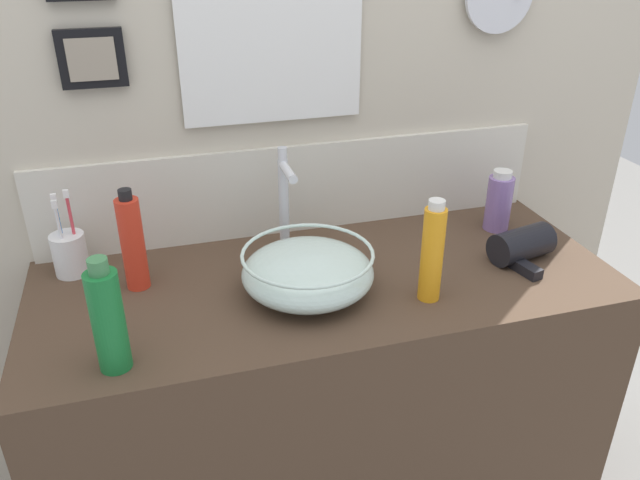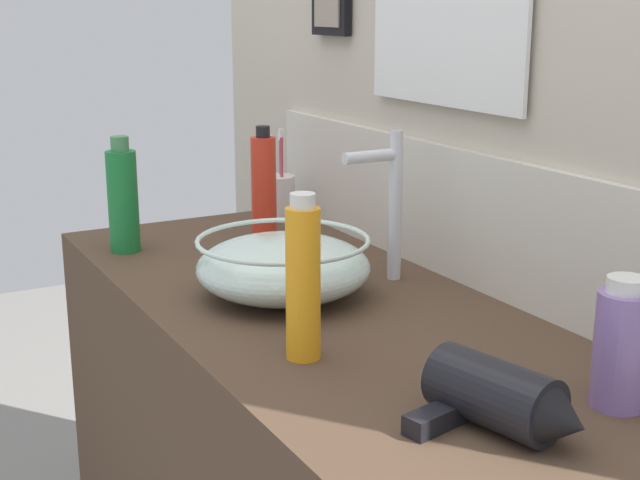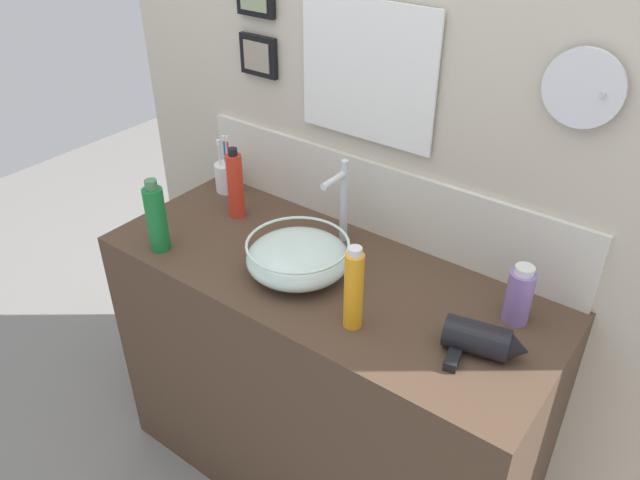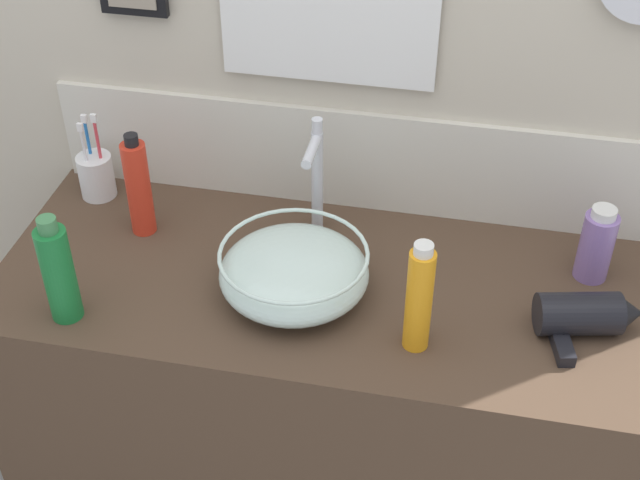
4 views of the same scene
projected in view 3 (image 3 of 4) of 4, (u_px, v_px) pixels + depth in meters
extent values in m
plane|color=gray|center=(324.00, 469.00, 2.18)|extent=(6.00, 6.00, 0.00)
cube|color=#4C3828|center=(324.00, 383.00, 1.95)|extent=(1.30, 0.53, 0.85)
cube|color=beige|center=(391.00, 89.00, 1.68)|extent=(1.95, 0.06, 2.58)
cube|color=beige|center=(378.00, 200.00, 1.83)|extent=(1.28, 0.02, 0.23)
cube|color=white|center=(368.00, 72.00, 1.66)|extent=(0.36, 0.01, 0.32)
cube|color=white|center=(366.00, 72.00, 1.65)|extent=(0.42, 0.01, 0.38)
cylinder|color=silver|center=(583.00, 89.00, 1.33)|extent=(0.18, 0.01, 0.18)
cylinder|color=silver|center=(606.00, 91.00, 1.32)|extent=(0.01, 0.06, 0.01)
cube|color=black|center=(259.00, 56.00, 1.86)|extent=(0.14, 0.02, 0.12)
cube|color=gray|center=(257.00, 57.00, 1.85)|extent=(0.10, 0.01, 0.09)
ellipsoid|color=silver|center=(298.00, 258.00, 1.69)|extent=(0.28, 0.28, 0.10)
torus|color=silver|center=(298.00, 244.00, 1.66)|extent=(0.28, 0.28, 0.01)
torus|color=#B2B7BC|center=(298.00, 272.00, 1.71)|extent=(0.11, 0.11, 0.01)
cylinder|color=silver|center=(344.00, 206.00, 1.80)|extent=(0.02, 0.02, 0.23)
cylinder|color=silver|center=(334.00, 180.00, 1.71)|extent=(0.02, 0.10, 0.02)
cylinder|color=silver|center=(345.00, 165.00, 1.73)|extent=(0.02, 0.02, 0.03)
cylinder|color=black|center=(477.00, 338.00, 1.43)|extent=(0.16, 0.11, 0.08)
cone|color=black|center=(519.00, 349.00, 1.40)|extent=(0.06, 0.08, 0.07)
cube|color=black|center=(454.00, 356.00, 1.42)|extent=(0.05, 0.09, 0.02)
cylinder|color=white|center=(227.00, 177.00, 2.09)|extent=(0.08, 0.08, 0.10)
cylinder|color=#D83F4C|center=(229.00, 166.00, 2.06)|extent=(0.01, 0.01, 0.18)
cube|color=white|center=(227.00, 138.00, 2.00)|extent=(0.01, 0.01, 0.02)
cylinder|color=blue|center=(226.00, 164.00, 2.08)|extent=(0.01, 0.01, 0.17)
cube|color=white|center=(223.00, 138.00, 2.03)|extent=(0.01, 0.01, 0.02)
cylinder|color=white|center=(221.00, 168.00, 2.06)|extent=(0.01, 0.01, 0.16)
cube|color=white|center=(218.00, 142.00, 2.01)|extent=(0.01, 0.01, 0.02)
cylinder|color=#8C6BB2|center=(519.00, 297.00, 1.51)|extent=(0.06, 0.06, 0.14)
cylinder|color=silver|center=(525.00, 270.00, 1.47)|extent=(0.05, 0.05, 0.02)
cylinder|color=orange|center=(354.00, 291.00, 1.48)|extent=(0.05, 0.05, 0.21)
cylinder|color=silver|center=(355.00, 251.00, 1.41)|extent=(0.03, 0.03, 0.02)
cylinder|color=red|center=(235.00, 186.00, 1.92)|extent=(0.05, 0.05, 0.21)
cylinder|color=black|center=(233.00, 152.00, 1.86)|extent=(0.03, 0.03, 0.02)
cylinder|color=#197233|center=(157.00, 219.00, 1.77)|extent=(0.06, 0.06, 0.19)
cylinder|color=#3F7F4C|center=(151.00, 185.00, 1.71)|extent=(0.03, 0.03, 0.03)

